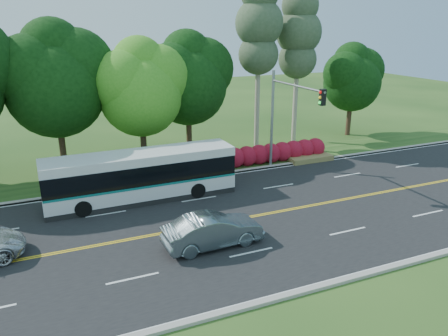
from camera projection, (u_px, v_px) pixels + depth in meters
name	position (u px, v px, depth m)	size (l,w,h in m)	color
ground	(230.00, 221.00, 23.40)	(120.00, 120.00, 0.00)	#254717
road	(230.00, 221.00, 23.40)	(60.00, 14.00, 0.02)	black
curb_north	(187.00, 178.00, 29.61)	(60.00, 0.30, 0.15)	#A49E94
curb_south	(304.00, 291.00, 17.15)	(60.00, 0.30, 0.15)	#A49E94
grass_verge	(179.00, 171.00, 31.23)	(60.00, 4.00, 0.10)	#254717
lane_markings	(229.00, 221.00, 23.36)	(57.60, 13.82, 0.00)	gold
tree_row	(90.00, 75.00, 29.92)	(44.70, 9.10, 13.84)	#311C16
bougainvillea_hedge	(273.00, 153.00, 32.97)	(9.50, 2.25, 1.50)	maroon
traffic_signal	(286.00, 109.00, 29.07)	(0.42, 6.10, 7.00)	gray
transit_bus	(141.00, 177.00, 25.78)	(11.16, 2.59, 2.91)	silver
sedan	(213.00, 230.00, 20.55)	(1.66, 4.76, 1.57)	slate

